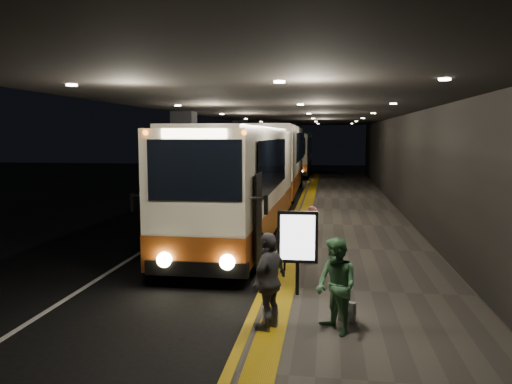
# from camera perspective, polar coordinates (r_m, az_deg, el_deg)

# --- Properties ---
(ground) EXTENTS (90.00, 90.00, 0.00)m
(ground) POSITION_cam_1_polar(r_m,az_deg,el_deg) (14.91, -6.77, -7.26)
(ground) COLOR black
(lane_line_white) EXTENTS (0.12, 50.00, 0.01)m
(lane_line_white) POSITION_cam_1_polar(r_m,az_deg,el_deg) (20.10, -8.07, -3.66)
(lane_line_white) COLOR silver
(lane_line_white) RESTS_ON ground
(kerb_stripe_yellow) EXTENTS (0.18, 50.00, 0.01)m
(kerb_stripe_yellow) POSITION_cam_1_polar(r_m,az_deg,el_deg) (19.36, 3.84, -4.00)
(kerb_stripe_yellow) COLOR gold
(kerb_stripe_yellow) RESTS_ON ground
(sidewalk) EXTENTS (4.50, 50.00, 0.15)m
(sidewalk) POSITION_cam_1_polar(r_m,az_deg,el_deg) (19.32, 10.97, -3.92)
(sidewalk) COLOR #514C44
(sidewalk) RESTS_ON ground
(tactile_strip) EXTENTS (0.50, 50.00, 0.01)m
(tactile_strip) POSITION_cam_1_polar(r_m,az_deg,el_deg) (19.30, 5.33, -3.59)
(tactile_strip) COLOR gold
(tactile_strip) RESTS_ON sidewalk
(terminal_wall) EXTENTS (0.10, 50.00, 6.00)m
(terminal_wall) POSITION_cam_1_polar(r_m,az_deg,el_deg) (19.26, 17.89, 4.61)
(terminal_wall) COLOR black
(terminal_wall) RESTS_ON ground
(support_columns) EXTENTS (0.80, 24.80, 4.40)m
(support_columns) POSITION_cam_1_polar(r_m,az_deg,el_deg) (18.79, -8.14, 2.38)
(support_columns) COLOR black
(support_columns) RESTS_ON ground
(canopy) EXTENTS (9.00, 50.00, 0.40)m
(canopy) POSITION_cam_1_polar(r_m,az_deg,el_deg) (19.05, 4.41, 9.70)
(canopy) COLOR black
(canopy) RESTS_ON support_columns
(coach_main) EXTENTS (2.61, 11.91, 3.69)m
(coach_main) POSITION_cam_1_polar(r_m,az_deg,el_deg) (16.84, -1.79, 0.50)
(coach_main) COLOR beige
(coach_main) RESTS_ON ground
(coach_second) EXTENTS (2.82, 12.70, 3.98)m
(coach_second) POSITION_cam_1_polar(r_m,az_deg,el_deg) (29.74, 2.35, 3.40)
(coach_second) COLOR beige
(coach_second) RESTS_ON ground
(coach_third) EXTENTS (2.41, 11.42, 3.59)m
(coach_third) POSITION_cam_1_polar(r_m,az_deg,el_deg) (44.48, 4.63, 4.19)
(coach_third) COLOR beige
(coach_third) RESTS_ON ground
(passenger_boarding) EXTENTS (0.50, 0.62, 1.49)m
(passenger_boarding) POSITION_cam_1_polar(r_m,az_deg,el_deg) (13.62, 6.54, -4.71)
(passenger_boarding) COLOR #D96E65
(passenger_boarding) RESTS_ON sidewalk
(passenger_waiting_green) EXTENTS (0.88, 0.94, 1.66)m
(passenger_waiting_green) POSITION_cam_1_polar(r_m,az_deg,el_deg) (8.77, 9.16, -10.56)
(passenger_waiting_green) COLOR #478153
(passenger_waiting_green) RESTS_ON sidewalk
(passenger_waiting_grey) EXTENTS (0.88, 1.14, 1.73)m
(passenger_waiting_grey) POSITION_cam_1_polar(r_m,az_deg,el_deg) (8.82, 1.53, -10.13)
(passenger_waiting_grey) COLOR #525056
(passenger_waiting_grey) RESTS_ON sidewalk
(bag_polka) EXTENTS (0.33, 0.23, 0.37)m
(bag_polka) POSITION_cam_1_polar(r_m,az_deg,el_deg) (9.52, 10.35, -13.29)
(bag_polka) COLOR black
(bag_polka) RESTS_ON sidewalk
(bag_plain) EXTENTS (0.30, 0.23, 0.34)m
(bag_plain) POSITION_cam_1_polar(r_m,az_deg,el_deg) (9.20, 1.64, -13.99)
(bag_plain) COLOR silver
(bag_plain) RESTS_ON sidewalk
(info_sign) EXTENTS (0.86, 0.16, 1.81)m
(info_sign) POSITION_cam_1_polar(r_m,az_deg,el_deg) (10.59, 4.78, -5.34)
(info_sign) COLOR black
(info_sign) RESTS_ON sidewalk
(stanchion_post) EXTENTS (0.05, 0.05, 1.04)m
(stanchion_post) POSITION_cam_1_polar(r_m,az_deg,el_deg) (12.53, 3.30, -6.74)
(stanchion_post) COLOR black
(stanchion_post) RESTS_ON sidewalk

